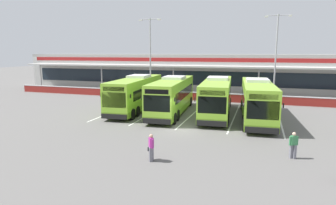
% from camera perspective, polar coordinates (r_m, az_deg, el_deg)
% --- Properties ---
extents(ground_plane, '(200.00, 200.00, 0.00)m').
position_cam_1_polar(ground_plane, '(23.99, 1.79, -5.17)').
color(ground_plane, '#605E5B').
extents(terminal_building, '(70.00, 13.00, 6.00)m').
position_cam_1_polar(terminal_building, '(49.68, 10.56, 6.02)').
color(terminal_building, '#B7B7B2').
rests_on(terminal_building, ground).
extents(red_barrier_wall, '(60.00, 0.40, 1.10)m').
position_cam_1_polar(red_barrier_wall, '(37.74, 7.95, 1.15)').
color(red_barrier_wall, maroon).
rests_on(red_barrier_wall, ground).
extents(coach_bus_leftmost, '(3.72, 12.31, 3.78)m').
position_cam_1_polar(coach_bus_leftmost, '(31.61, -6.34, 1.75)').
color(coach_bus_leftmost, '#8CC633').
rests_on(coach_bus_leftmost, ground).
extents(coach_bus_left_centre, '(3.72, 12.31, 3.78)m').
position_cam_1_polar(coach_bus_left_centre, '(29.65, 0.83, 1.27)').
color(coach_bus_left_centre, '#8CC633').
rests_on(coach_bus_left_centre, ground).
extents(coach_bus_centre, '(3.72, 12.31, 3.78)m').
position_cam_1_polar(coach_bus_centre, '(29.34, 9.71, 1.04)').
color(coach_bus_centre, '#8CC633').
rests_on(coach_bus_centre, ground).
extents(coach_bus_right_centre, '(3.72, 12.31, 3.78)m').
position_cam_1_polar(coach_bus_right_centre, '(28.11, 17.35, 0.34)').
color(coach_bus_right_centre, '#8CC633').
rests_on(coach_bus_right_centre, ground).
extents(bay_stripe_far_west, '(0.14, 13.00, 0.01)m').
position_cam_1_polar(bay_stripe_far_west, '(32.51, -9.55, -1.28)').
color(bay_stripe_far_west, silver).
rests_on(bay_stripe_far_west, ground).
extents(bay_stripe_west, '(0.14, 13.00, 0.01)m').
position_cam_1_polar(bay_stripe_west, '(30.82, -2.60, -1.77)').
color(bay_stripe_west, silver).
rests_on(bay_stripe_west, ground).
extents(bay_stripe_mid_west, '(0.14, 13.00, 0.01)m').
position_cam_1_polar(bay_stripe_mid_west, '(29.64, 5.03, -2.27)').
color(bay_stripe_mid_west, silver).
rests_on(bay_stripe_mid_west, ground).
extents(bay_stripe_centre, '(0.14, 13.00, 0.01)m').
position_cam_1_polar(bay_stripe_centre, '(29.02, 13.15, -2.76)').
color(bay_stripe_centre, silver).
rests_on(bay_stripe_centre, ground).
extents(bay_stripe_mid_east, '(0.14, 13.00, 0.01)m').
position_cam_1_polar(bay_stripe_mid_east, '(29.00, 21.45, -3.20)').
color(bay_stripe_mid_east, silver).
rests_on(bay_stripe_mid_east, ground).
extents(pedestrian_with_handbag, '(0.53, 0.61, 1.62)m').
position_cam_1_polar(pedestrian_with_handbag, '(16.78, -3.39, -8.81)').
color(pedestrian_with_handbag, slate).
rests_on(pedestrian_with_handbag, ground).
extents(pedestrian_in_dark_coat, '(0.52, 0.34, 1.62)m').
position_cam_1_polar(pedestrian_in_dark_coat, '(18.67, 23.76, -7.65)').
color(pedestrian_in_dark_coat, slate).
rests_on(pedestrian_in_dark_coat, ground).
extents(lamp_post_west, '(3.24, 0.28, 11.00)m').
position_cam_1_polar(lamp_post_west, '(41.13, -3.56, 9.96)').
color(lamp_post_west, '#9E9EA3').
rests_on(lamp_post_west, ground).
extents(lamp_post_centre, '(3.24, 0.28, 11.00)m').
position_cam_1_polar(lamp_post_centre, '(39.37, 20.77, 9.35)').
color(lamp_post_centre, '#9E9EA3').
rests_on(lamp_post_centre, ground).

